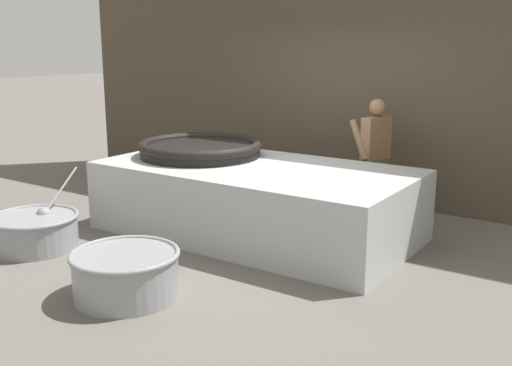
# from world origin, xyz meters

# --- Properties ---
(ground_plane) EXTENTS (60.00, 60.00, 0.00)m
(ground_plane) POSITION_xyz_m (0.00, 0.00, 0.00)
(ground_plane) COLOR #666059
(back_wall) EXTENTS (9.50, 0.24, 4.42)m
(back_wall) POSITION_xyz_m (0.00, 2.16, 2.21)
(back_wall) COLOR #4C4233
(back_wall) RESTS_ON ground_plane
(hearth_platform) EXTENTS (3.61, 1.89, 0.81)m
(hearth_platform) POSITION_xyz_m (0.00, 0.00, 0.41)
(hearth_platform) COLOR #B2B7B7
(hearth_platform) RESTS_ON ground_plane
(giant_wok_near) EXTENTS (1.54, 1.54, 0.20)m
(giant_wok_near) POSITION_xyz_m (-0.91, 0.11, 0.92)
(giant_wok_near) COLOR black
(giant_wok_near) RESTS_ON hearth_platform
(cook) EXTENTS (0.43, 0.60, 1.52)m
(cook) POSITION_xyz_m (0.86, 1.43, 0.82)
(cook) COLOR #8C6647
(cook) RESTS_ON ground_plane
(prep_bowl_vegetables) EXTENTS (0.95, 1.22, 0.77)m
(prep_bowl_vegetables) POSITION_xyz_m (-1.71, -1.78, 0.21)
(prep_bowl_vegetables) COLOR gray
(prep_bowl_vegetables) RESTS_ON ground_plane
(prep_bowl_meat) EXTENTS (0.97, 0.97, 0.42)m
(prep_bowl_meat) POSITION_xyz_m (0.05, -2.14, 0.23)
(prep_bowl_meat) COLOR gray
(prep_bowl_meat) RESTS_ON ground_plane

